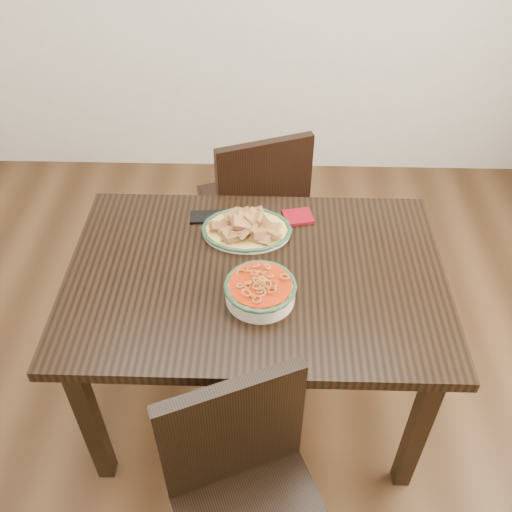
{
  "coord_description": "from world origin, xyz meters",
  "views": [
    {
      "loc": [
        0.13,
        -1.4,
        2.11
      ],
      "look_at": [
        0.09,
        0.0,
        0.81
      ],
      "focal_mm": 40.0,
      "sensor_mm": 36.0,
      "label": 1
    }
  ],
  "objects_px": {
    "chair_far": "(256,204)",
    "fish_plate": "(246,223)",
    "dining_table": "(256,291)",
    "chair_near": "(246,494)",
    "noodle_bowl": "(260,289)",
    "smartphone": "(208,217)"
  },
  "relations": [
    {
      "from": "chair_far",
      "to": "smartphone",
      "type": "distance_m",
      "value": 0.52
    },
    {
      "from": "dining_table",
      "to": "chair_near",
      "type": "distance_m",
      "value": 0.67
    },
    {
      "from": "dining_table",
      "to": "fish_plate",
      "type": "distance_m",
      "value": 0.25
    },
    {
      "from": "chair_near",
      "to": "fish_plate",
      "type": "relative_size",
      "value": 2.75
    },
    {
      "from": "chair_far",
      "to": "fish_plate",
      "type": "height_order",
      "value": "chair_far"
    },
    {
      "from": "dining_table",
      "to": "noodle_bowl",
      "type": "bearing_deg",
      "value": -81.31
    },
    {
      "from": "chair_near",
      "to": "noodle_bowl",
      "type": "distance_m",
      "value": 0.61
    },
    {
      "from": "fish_plate",
      "to": "noodle_bowl",
      "type": "distance_m",
      "value": 0.33
    },
    {
      "from": "dining_table",
      "to": "noodle_bowl",
      "type": "height_order",
      "value": "noodle_bowl"
    },
    {
      "from": "noodle_bowl",
      "to": "smartphone",
      "type": "xyz_separation_m",
      "value": [
        -0.21,
        0.41,
        -0.04
      ]
    },
    {
      "from": "chair_near",
      "to": "smartphone",
      "type": "distance_m",
      "value": 0.99
    },
    {
      "from": "dining_table",
      "to": "noodle_bowl",
      "type": "xyz_separation_m",
      "value": [
        0.02,
        -0.12,
        0.13
      ]
    },
    {
      "from": "fish_plate",
      "to": "smartphone",
      "type": "distance_m",
      "value": 0.17
    },
    {
      "from": "fish_plate",
      "to": "noodle_bowl",
      "type": "relative_size",
      "value": 1.37
    },
    {
      "from": "chair_far",
      "to": "noodle_bowl",
      "type": "bearing_deg",
      "value": 71.92
    },
    {
      "from": "chair_near",
      "to": "noodle_bowl",
      "type": "bearing_deg",
      "value": 64.31
    },
    {
      "from": "dining_table",
      "to": "smartphone",
      "type": "xyz_separation_m",
      "value": [
        -0.19,
        0.29,
        0.09
      ]
    },
    {
      "from": "chair_far",
      "to": "smartphone",
      "type": "height_order",
      "value": "chair_far"
    },
    {
      "from": "chair_far",
      "to": "fish_plate",
      "type": "relative_size",
      "value": 2.75
    },
    {
      "from": "dining_table",
      "to": "fish_plate",
      "type": "height_order",
      "value": "fish_plate"
    },
    {
      "from": "fish_plate",
      "to": "smartphone",
      "type": "height_order",
      "value": "fish_plate"
    },
    {
      "from": "chair_near",
      "to": "fish_plate",
      "type": "bearing_deg",
      "value": 69.2
    }
  ]
}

